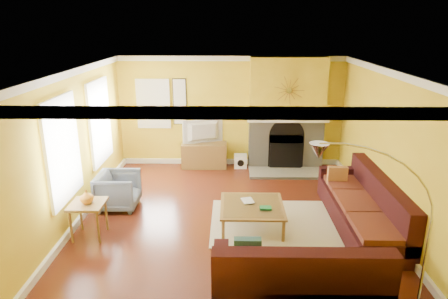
{
  "coord_description": "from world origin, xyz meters",
  "views": [
    {
      "loc": [
        -0.0,
        -6.66,
        3.46
      ],
      "look_at": [
        -0.12,
        0.4,
        1.2
      ],
      "focal_mm": 32.0,
      "sensor_mm": 36.0,
      "label": 1
    }
  ],
  "objects_px": {
    "coffee_table": "(252,216)",
    "side_table": "(89,220)",
    "media_console": "(204,155)",
    "sectional_sofa": "(308,215)",
    "arc_lamp": "(375,238)",
    "armchair": "(118,191)"
  },
  "relations": [
    {
      "from": "armchair",
      "to": "side_table",
      "type": "bearing_deg",
      "value": 170.02
    },
    {
      "from": "side_table",
      "to": "arc_lamp",
      "type": "relative_size",
      "value": 0.27
    },
    {
      "from": "media_console",
      "to": "coffee_table",
      "type": "bearing_deg",
      "value": -71.54
    },
    {
      "from": "armchair",
      "to": "side_table",
      "type": "height_order",
      "value": "armchair"
    },
    {
      "from": "media_console",
      "to": "side_table",
      "type": "relative_size",
      "value": 1.81
    },
    {
      "from": "coffee_table",
      "to": "media_console",
      "type": "bearing_deg",
      "value": 108.46
    },
    {
      "from": "sectional_sofa",
      "to": "arc_lamp",
      "type": "xyz_separation_m",
      "value": [
        0.38,
        -1.86,
        0.67
      ]
    },
    {
      "from": "sectional_sofa",
      "to": "armchair",
      "type": "bearing_deg",
      "value": 161.29
    },
    {
      "from": "coffee_table",
      "to": "media_console",
      "type": "distance_m",
      "value": 3.26
    },
    {
      "from": "coffee_table",
      "to": "arc_lamp",
      "type": "bearing_deg",
      "value": -60.84
    },
    {
      "from": "coffee_table",
      "to": "armchair",
      "type": "distance_m",
      "value": 2.66
    },
    {
      "from": "coffee_table",
      "to": "armchair",
      "type": "height_order",
      "value": "armchair"
    },
    {
      "from": "armchair",
      "to": "arc_lamp",
      "type": "bearing_deg",
      "value": -128.39
    },
    {
      "from": "media_console",
      "to": "arc_lamp",
      "type": "xyz_separation_m",
      "value": [
        2.3,
        -5.37,
        0.81
      ]
    },
    {
      "from": "side_table",
      "to": "arc_lamp",
      "type": "xyz_separation_m",
      "value": [
        4.01,
        -1.92,
        0.81
      ]
    },
    {
      "from": "sectional_sofa",
      "to": "arc_lamp",
      "type": "relative_size",
      "value": 1.73
    },
    {
      "from": "armchair",
      "to": "arc_lamp",
      "type": "height_order",
      "value": "arc_lamp"
    },
    {
      "from": "coffee_table",
      "to": "side_table",
      "type": "distance_m",
      "value": 2.77
    },
    {
      "from": "coffee_table",
      "to": "arc_lamp",
      "type": "height_order",
      "value": "arc_lamp"
    },
    {
      "from": "sectional_sofa",
      "to": "side_table",
      "type": "distance_m",
      "value": 3.63
    },
    {
      "from": "coffee_table",
      "to": "sectional_sofa",
      "type": "bearing_deg",
      "value": -24.97
    },
    {
      "from": "sectional_sofa",
      "to": "media_console",
      "type": "distance_m",
      "value": 4.0
    }
  ]
}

